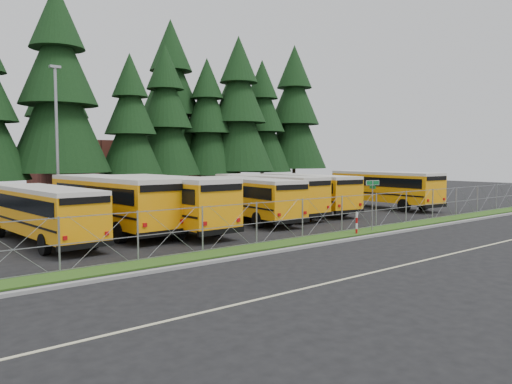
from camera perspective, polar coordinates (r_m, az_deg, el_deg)
ground at (r=28.98m, az=9.56°, el=-4.14°), size 120.00×120.00×0.00m
curb at (r=27.06m, az=14.53°, el=-4.66°), size 50.00×0.25×0.12m
grass_verge at (r=27.90m, az=12.20°, el=-4.43°), size 50.00×1.40×0.06m
road_lane_line at (r=24.55m, az=23.86°, el=-5.88°), size 50.00×0.12×0.01m
chainlink_fence at (r=28.21m, az=11.11°, el=-2.33°), size 44.00×0.10×2.00m
brick_building at (r=64.99m, az=-14.25°, el=2.93°), size 22.00×10.00×6.00m
bus_0 at (r=25.58m, az=-23.06°, el=-2.47°), size 2.94×10.31×2.67m
bus_1 at (r=27.96m, az=-16.41°, el=-1.40°), size 3.46×11.78×3.05m
bus_2 at (r=27.90m, az=-10.53°, el=-1.34°), size 3.07×11.61×3.02m
bus_4 at (r=31.66m, az=-1.12°, el=-0.89°), size 3.67×10.73×2.76m
bus_5 at (r=34.26m, az=1.03°, el=-0.45°), size 2.57×10.83×2.84m
bus_6 at (r=36.73m, az=5.50°, el=-0.19°), size 3.92×10.93×2.80m
bus_east at (r=41.43m, az=14.08°, el=0.26°), size 3.41×11.28×2.92m
street_sign at (r=28.02m, az=13.17°, el=-0.28°), size 0.80×0.53×2.81m
striped_bollard at (r=26.86m, az=11.43°, el=-3.51°), size 0.11×0.11×1.20m
light_standard at (r=36.07m, az=-21.81°, el=5.98°), size 0.70×0.35×10.14m
conifer_3 at (r=46.61m, az=-21.64°, el=10.31°), size 8.53×8.53×18.85m
conifer_4 at (r=48.26m, az=-14.13°, el=7.18°), size 6.20×6.20×13.71m
conifer_5 at (r=51.97m, az=-10.28°, el=8.00°), size 7.01×7.01×15.51m
conifer_6 at (r=55.03m, az=-5.59°, el=7.45°), size 6.69×6.69×14.80m
conifer_7 at (r=56.33m, az=-1.98°, el=8.76°), size 7.91×7.91×17.50m
conifer_8 at (r=60.90m, az=0.70°, el=7.59°), size 7.13×7.13×15.77m
conifer_9 at (r=64.24m, az=4.39°, el=8.48°), size 8.23×8.23×18.20m
conifer_11 at (r=57.06m, az=-21.80°, el=8.80°), size 8.26×8.26×18.26m
conifer_12 at (r=56.95m, az=-9.65°, el=9.54°), size 8.71×8.71×19.25m
conifer_13 at (r=63.36m, az=-2.16°, el=7.84°), size 7.53×7.53×16.65m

